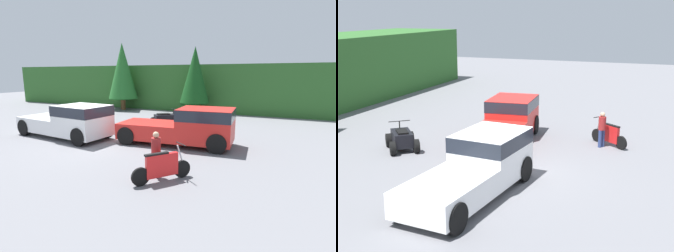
% 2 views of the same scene
% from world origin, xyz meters
% --- Properties ---
extents(ground_plane, '(80.00, 80.00, 0.00)m').
position_xyz_m(ground_plane, '(0.00, 0.00, 0.00)').
color(ground_plane, slate).
extents(hillside_backdrop, '(44.00, 6.00, 4.36)m').
position_xyz_m(hillside_backdrop, '(0.00, 16.00, 2.18)').
color(hillside_backdrop, '#2D6028').
rests_on(hillside_backdrop, ground_plane).
extents(tree_left, '(2.48, 2.48, 5.63)m').
position_xyz_m(tree_left, '(-6.40, 12.17, 3.31)').
color(tree_left, brown).
rests_on(tree_left, ground_plane).
extents(tree_mid_left, '(2.83, 2.83, 6.44)m').
position_xyz_m(tree_mid_left, '(-5.87, 11.63, 3.79)').
color(tree_mid_left, brown).
rests_on(tree_mid_left, ground_plane).
extents(tree_mid_right, '(1.97, 1.97, 4.48)m').
position_xyz_m(tree_mid_right, '(1.21, 11.78, 2.63)').
color(tree_mid_right, brown).
rests_on(tree_mid_right, ground_plane).
extents(tree_right, '(2.56, 2.56, 5.81)m').
position_xyz_m(tree_right, '(1.52, 11.65, 3.42)').
color(tree_right, brown).
rests_on(tree_right, ground_plane).
extents(pickup_truck_red, '(5.89, 2.62, 1.89)m').
position_xyz_m(pickup_truck_red, '(4.54, 1.86, 1.00)').
color(pickup_truck_red, red).
rests_on(pickup_truck_red, ground_plane).
extents(pickup_truck_second, '(5.97, 2.73, 1.89)m').
position_xyz_m(pickup_truck_second, '(-1.81, 0.58, 1.00)').
color(pickup_truck_second, white).
rests_on(pickup_truck_second, ground_plane).
extents(dirt_bike, '(1.39, 1.77, 1.21)m').
position_xyz_m(dirt_bike, '(5.37, -2.73, 0.49)').
color(dirt_bike, black).
rests_on(dirt_bike, ground_plane).
extents(quad_atv, '(2.31, 2.24, 1.19)m').
position_xyz_m(quad_atv, '(1.53, 5.71, 0.47)').
color(quad_atv, black).
rests_on(quad_atv, ground_plane).
extents(rider_person, '(0.46, 0.46, 1.61)m').
position_xyz_m(rider_person, '(5.01, -2.46, 0.87)').
color(rider_person, navy).
rests_on(rider_person, ground_plane).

